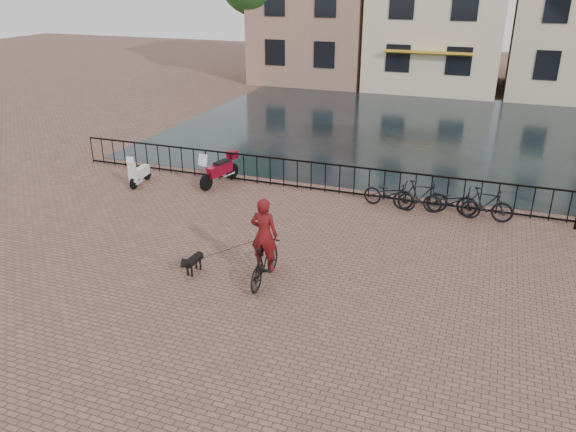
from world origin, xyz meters
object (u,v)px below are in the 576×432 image
(dog, at_px, (194,263))
(scooter, at_px, (139,168))
(cyclist, at_px, (264,246))
(motorcycle, at_px, (219,166))

(dog, height_order, scooter, scooter)
(dog, distance_m, scooter, 7.03)
(cyclist, distance_m, scooter, 8.28)
(cyclist, xyz_separation_m, scooter, (-6.71, 4.83, -0.36))
(dog, distance_m, motorcycle, 6.39)
(dog, xyz_separation_m, motorcycle, (-2.27, 5.96, 0.39))
(cyclist, relative_size, dog, 2.98)
(dog, bearing_deg, cyclist, 11.51)
(cyclist, relative_size, scooter, 1.90)
(cyclist, distance_m, motorcycle, 7.07)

